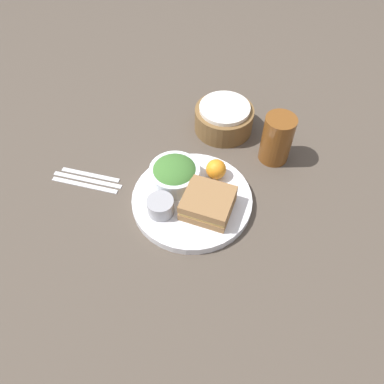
{
  "coord_description": "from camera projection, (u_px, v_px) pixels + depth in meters",
  "views": [
    {
      "loc": [
        0.26,
        -0.48,
        0.74
      ],
      "look_at": [
        0.0,
        0.0,
        0.04
      ],
      "focal_mm": 35.0,
      "sensor_mm": 36.0,
      "label": 1
    }
  ],
  "objects": [
    {
      "name": "bread_basket",
      "position": [
        224.0,
        118.0,
        1.06
      ],
      "size": [
        0.17,
        0.17,
        0.08
      ],
      "color": "brown",
      "rests_on": "ground_plane"
    },
    {
      "name": "spoon",
      "position": [
        90.0,
        175.0,
        0.98
      ],
      "size": [
        0.16,
        0.05,
        0.01
      ],
      "primitive_type": "cube",
      "rotation": [
        0.0,
        0.0,
        3.37
      ],
      "color": "silver",
      "rests_on": "ground_plane"
    },
    {
      "name": "sandwich",
      "position": [
        208.0,
        203.0,
        0.86
      ],
      "size": [
        0.12,
        0.12,
        0.05
      ],
      "color": "olive",
      "rests_on": "plate"
    },
    {
      "name": "dressing_cup",
      "position": [
        161.0,
        206.0,
        0.86
      ],
      "size": [
        0.06,
        0.06,
        0.04
      ],
      "primitive_type": "cylinder",
      "color": "#99999E",
      "rests_on": "plate"
    },
    {
      "name": "drink_glass",
      "position": [
        277.0,
        139.0,
        0.97
      ],
      "size": [
        0.08,
        0.08,
        0.13
      ],
      "primitive_type": "cylinder",
      "color": "brown",
      "rests_on": "ground_plane"
    },
    {
      "name": "knife",
      "position": [
        87.0,
        180.0,
        0.96
      ],
      "size": [
        0.18,
        0.05,
        0.01
      ],
      "primitive_type": "cube",
      "rotation": [
        0.0,
        0.0,
        3.37
      ],
      "color": "silver",
      "rests_on": "ground_plane"
    },
    {
      "name": "ground_plane",
      "position": [
        192.0,
        202.0,
        0.92
      ],
      "size": [
        4.0,
        4.0,
        0.0
      ],
      "primitive_type": "plane",
      "color": "#4C4238"
    },
    {
      "name": "orange_wedge",
      "position": [
        216.0,
        169.0,
        0.93
      ],
      "size": [
        0.05,
        0.05,
        0.05
      ],
      "primitive_type": "sphere",
      "color": "orange",
      "rests_on": "plate"
    },
    {
      "name": "fork",
      "position": [
        84.0,
        185.0,
        0.95
      ],
      "size": [
        0.18,
        0.05,
        0.01
      ],
      "primitive_type": "cube",
      "rotation": [
        0.0,
        0.0,
        3.37
      ],
      "color": "silver",
      "rests_on": "ground_plane"
    },
    {
      "name": "salad_bowl",
      "position": [
        175.0,
        174.0,
        0.91
      ],
      "size": [
        0.12,
        0.12,
        0.06
      ],
      "color": "white",
      "rests_on": "plate"
    },
    {
      "name": "plate",
      "position": [
        192.0,
        200.0,
        0.91
      ],
      "size": [
        0.29,
        0.29,
        0.02
      ],
      "primitive_type": "cylinder",
      "color": "silver",
      "rests_on": "ground_plane"
    }
  ]
}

